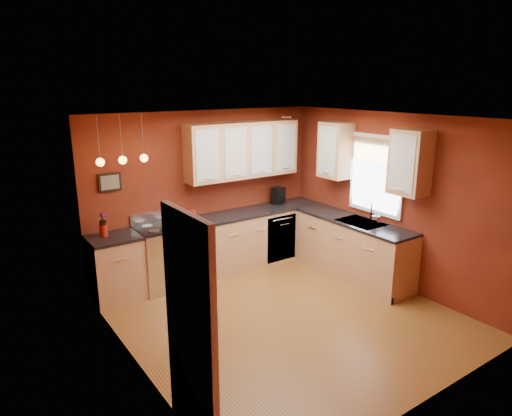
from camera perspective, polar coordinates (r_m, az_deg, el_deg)
floor at (r=6.26m, az=3.68°, el=-13.34°), size 4.20×4.20×0.00m
ceiling at (r=5.51m, az=4.15°, el=11.12°), size 4.00×4.20×0.02m
wall_back at (r=7.45m, az=-6.22°, el=2.04°), size 4.00×0.02×2.60m
wall_front at (r=4.42m, az=21.31°, el=-8.42°), size 4.00×0.02×2.60m
wall_left at (r=4.83m, az=-15.12°, el=-5.86°), size 0.02×4.20×2.60m
wall_right at (r=7.13m, az=16.57°, el=0.89°), size 0.02×4.20×2.60m
base_cabinets_back_left at (r=6.83m, az=-17.08°, el=-7.30°), size 0.70×0.60×0.90m
base_cabinets_back_right at (r=7.80m, az=-0.26°, el=-3.74°), size 2.54×0.60×0.90m
base_cabinets_right at (r=7.44m, az=11.92°, el=-5.06°), size 0.60×2.10×0.90m
counter_back_left at (r=6.67m, az=-17.39°, el=-3.57°), size 0.70×0.62×0.04m
counter_back_right at (r=7.66m, az=-0.27°, el=-0.42°), size 2.54×0.62×0.04m
counter_right at (r=7.29m, az=12.12°, el=-1.60°), size 0.62×2.10×0.04m
gas_range at (r=7.05m, az=-11.45°, el=-5.93°), size 0.76×0.64×1.11m
dishwasher_front at (r=7.79m, az=3.20°, el=-3.80°), size 0.60×0.02×0.80m
sink at (r=7.20m, az=13.00°, el=-1.91°), size 0.50×0.70×0.33m
window at (r=7.22m, az=14.83°, el=4.34°), size 0.06×1.02×1.22m
door_left_wall at (r=3.95m, az=-8.18°, el=-14.87°), size 0.12×0.82×2.05m
upper_cabinets_back at (r=7.48m, az=-1.65°, el=7.25°), size 2.00×0.35×0.90m
upper_cabinets_right at (r=7.08m, az=14.03°, el=6.34°), size 0.35×1.95×0.90m
wall_picture at (r=6.77m, az=-17.81°, el=3.09°), size 0.32×0.03×0.26m
pendant_lights at (r=6.43m, az=-16.33°, el=5.84°), size 0.71×0.11×0.66m
red_canister at (r=7.02m, az=-7.99°, el=-1.09°), size 0.12×0.12×0.19m
red_vase at (r=6.68m, az=-18.52°, el=-2.69°), size 0.11×0.11×0.17m
flowers at (r=6.63m, az=-18.64°, el=-1.39°), size 0.13×0.13×0.18m
coffee_maker at (r=8.05m, az=2.84°, el=1.48°), size 0.23×0.23×0.29m
soap_pump at (r=7.07m, az=14.79°, el=-1.24°), size 0.11×0.11×0.21m
dish_towel at (r=6.78m, az=-9.80°, el=-6.37°), size 0.23×0.02×0.31m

